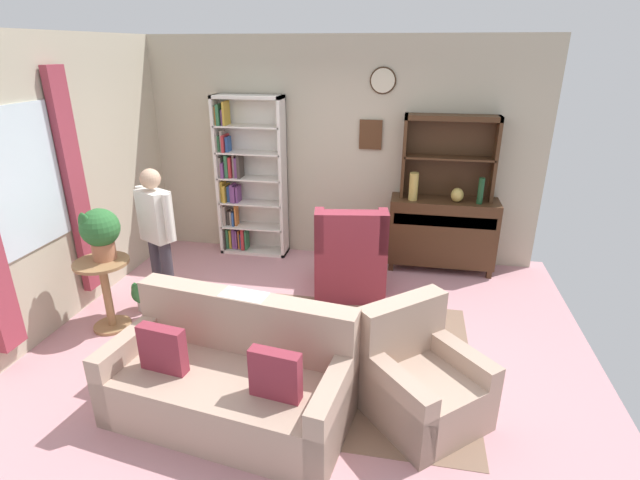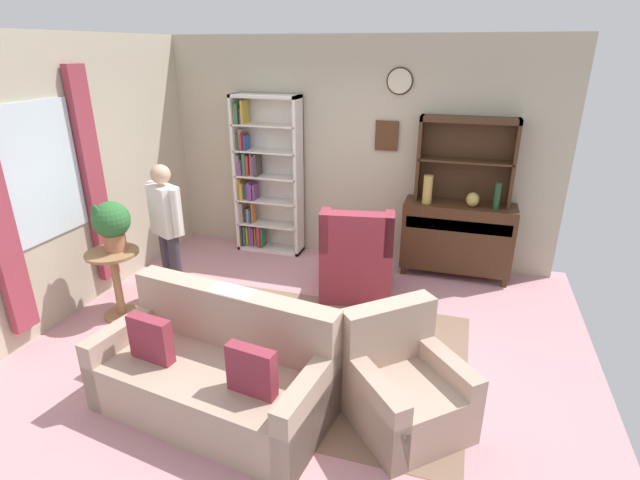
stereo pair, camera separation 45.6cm
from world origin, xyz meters
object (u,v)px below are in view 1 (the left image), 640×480
object	(u,v)px
sideboard	(442,231)
potted_plant_small	(143,294)
coffee_table	(251,323)
bottle_wine	(481,191)
armchair_floral	(421,382)
plant_stand	(106,287)
book_stack	(258,314)
sideboard_hutch	(450,146)
vase_round	(457,195)
vase_tall	(414,186)
wingback_chair	(350,262)
couch_floral	(232,380)
potted_plant_large	(100,231)
bookshelf	(246,180)
person_reading	(157,232)

from	to	relation	value
sideboard	potted_plant_small	distance (m)	3.61
potted_plant_small	coffee_table	world-z (taller)	coffee_table
bottle_wine	armchair_floral	size ratio (longest dim) A/B	0.29
plant_stand	book_stack	distance (m)	1.64
sideboard_hutch	plant_stand	world-z (taller)	sideboard_hutch
sideboard_hutch	vase_round	bearing A→B (deg)	-53.52
vase_round	bottle_wine	world-z (taller)	bottle_wine
sideboard_hutch	vase_tall	bearing A→B (deg)	-154.11
wingback_chair	plant_stand	size ratio (longest dim) A/B	1.43
vase_tall	potted_plant_small	bearing A→B (deg)	-150.08
sideboard	vase_round	size ratio (longest dim) A/B	7.65
vase_tall	couch_floral	distance (m)	3.29
sideboard_hutch	potted_plant_large	distance (m)	3.96
bookshelf	book_stack	distance (m)	2.57
sideboard_hutch	book_stack	distance (m)	3.12
vase_round	book_stack	bearing A→B (deg)	-129.58
bookshelf	wingback_chair	distance (m)	1.91
bookshelf	potted_plant_large	world-z (taller)	bookshelf
vase_tall	armchair_floral	size ratio (longest dim) A/B	0.31
potted_plant_large	plant_stand	bearing A→B (deg)	-96.65
plant_stand	potted_plant_large	bearing A→B (deg)	83.35
plant_stand	coffee_table	xyz separation A→B (m)	(1.57, -0.21, -0.10)
bookshelf	book_stack	world-z (taller)	bookshelf
sideboard_hutch	potted_plant_large	world-z (taller)	sideboard_hutch
sideboard	book_stack	distance (m)	2.82
person_reading	book_stack	xyz separation A→B (m)	(1.24, -0.62, -0.46)
bookshelf	armchair_floral	bearing A→B (deg)	-50.80
armchair_floral	bookshelf	bearing A→B (deg)	129.20
book_stack	potted_plant_large	bearing A→B (deg)	171.17
plant_stand	coffee_table	world-z (taller)	plant_stand
person_reading	book_stack	distance (m)	1.46
couch_floral	plant_stand	distance (m)	1.91
bookshelf	bottle_wine	size ratio (longest dim) A/B	6.73
wingback_chair	potted_plant_small	xyz separation A→B (m)	(-2.13, -0.81, -0.19)
armchair_floral	plant_stand	bearing A→B (deg)	167.39
vase_round	person_reading	xyz separation A→B (m)	(-3.05, -1.58, -0.10)
vase_round	book_stack	xyz separation A→B (m)	(-1.82, -2.20, -0.56)
book_stack	armchair_floral	bearing A→B (deg)	-18.72
bookshelf	person_reading	xyz separation A→B (m)	(-0.36, -1.73, -0.11)
armchair_floral	person_reading	bearing A→B (deg)	157.55
sideboard	couch_floral	xyz separation A→B (m)	(-1.66, -3.01, -0.20)
armchair_floral	potted_plant_small	size ratio (longest dim) A/B	3.34
sideboard_hutch	vase_tall	size ratio (longest dim) A/B	3.29
bookshelf	armchair_floral	size ratio (longest dim) A/B	1.94
person_reading	vase_round	bearing A→B (deg)	27.33
plant_stand	potted_plant_large	distance (m)	0.58
potted_plant_small	bottle_wine	bearing A→B (deg)	24.08
sideboard_hutch	bottle_wine	world-z (taller)	sideboard_hutch
couch_floral	sideboard_hutch	bearing A→B (deg)	62.00
plant_stand	person_reading	distance (m)	0.73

